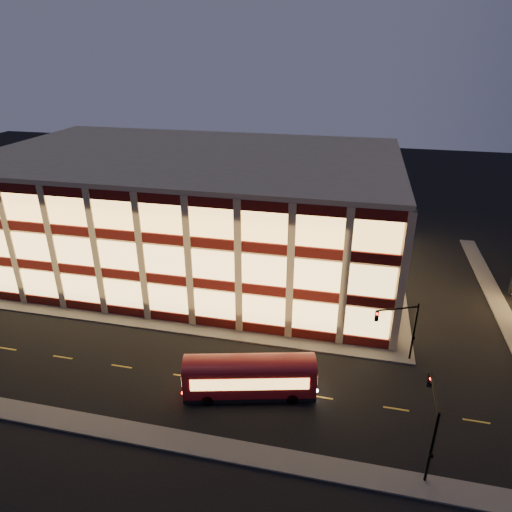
# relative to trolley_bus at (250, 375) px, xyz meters

# --- Properties ---
(ground) EXTENTS (200.00, 200.00, 0.00)m
(ground) POSITION_rel_trolley_bus_xyz_m (-10.16, 6.90, -2.01)
(ground) COLOR black
(ground) RESTS_ON ground
(sidewalk_office_south) EXTENTS (54.00, 2.00, 0.15)m
(sidewalk_office_south) POSITION_rel_trolley_bus_xyz_m (-13.16, 7.90, -1.94)
(sidewalk_office_south) COLOR #514F4C
(sidewalk_office_south) RESTS_ON ground
(sidewalk_office_east) EXTENTS (2.00, 30.00, 0.15)m
(sidewalk_office_east) POSITION_rel_trolley_bus_xyz_m (12.84, 23.90, -1.94)
(sidewalk_office_east) COLOR #514F4C
(sidewalk_office_east) RESTS_ON ground
(sidewalk_tower_west) EXTENTS (2.00, 30.00, 0.15)m
(sidewalk_tower_west) POSITION_rel_trolley_bus_xyz_m (23.84, 23.90, -1.94)
(sidewalk_tower_west) COLOR #514F4C
(sidewalk_tower_west) RESTS_ON ground
(sidewalk_near) EXTENTS (100.00, 2.00, 0.15)m
(sidewalk_near) POSITION_rel_trolley_bus_xyz_m (-10.16, -6.10, -1.94)
(sidewalk_near) COLOR #514F4C
(sidewalk_near) RESTS_ON ground
(office_building) EXTENTS (50.45, 30.45, 14.50)m
(office_building) POSITION_rel_trolley_bus_xyz_m (-13.08, 23.82, 5.24)
(office_building) COLOR tan
(office_building) RESTS_ON ground
(traffic_signal_far) EXTENTS (3.79, 1.87, 6.00)m
(traffic_signal_far) POSITION_rel_trolley_bus_xyz_m (12.05, 7.14, 2.10)
(traffic_signal_far) COLOR black
(traffic_signal_far) RESTS_ON ground
(traffic_signal_near) EXTENTS (0.32, 4.45, 6.00)m
(traffic_signal_near) POSITION_rel_trolley_bus_xyz_m (13.34, -4.13, 2.12)
(traffic_signal_near) COLOR black
(traffic_signal_near) RESTS_ON ground
(trolley_bus) EXTENTS (11.05, 5.21, 3.63)m
(trolley_bus) POSITION_rel_trolley_bus_xyz_m (0.00, 0.00, 0.00)
(trolley_bus) COLOR maroon
(trolley_bus) RESTS_ON ground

